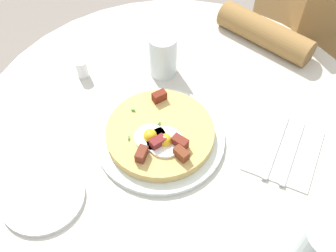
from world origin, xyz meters
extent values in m
plane|color=gray|center=(0.00, 0.00, 0.00)|extent=(6.00, 6.00, 0.00)
cylinder|color=beige|center=(0.00, 0.00, 0.73)|extent=(0.92, 0.92, 0.03)
cylinder|color=#333338|center=(0.00, 0.00, 0.36)|extent=(0.11, 0.11, 0.72)
cylinder|color=#333338|center=(0.00, 0.00, 0.01)|extent=(0.41, 0.41, 0.02)
cube|color=#2D2D33|center=(-0.45, 0.46, 0.23)|extent=(0.32, 0.28, 0.45)
cube|color=olive|center=(-0.45, 0.46, 0.69)|extent=(0.38, 0.22, 0.48)
cylinder|color=olive|center=(-0.25, 0.26, 0.78)|extent=(0.23, 0.23, 0.07)
cylinder|color=silver|center=(0.04, -0.04, 0.76)|extent=(0.28, 0.28, 0.01)
cylinder|color=tan|center=(0.04, -0.04, 0.77)|extent=(0.23, 0.23, 0.02)
cylinder|color=white|center=(0.06, -0.06, 0.79)|extent=(0.07, 0.07, 0.01)
sphere|color=yellow|center=(0.06, -0.06, 0.79)|extent=(0.03, 0.03, 0.03)
cylinder|color=white|center=(0.07, -0.03, 0.79)|extent=(0.08, 0.08, 0.01)
sphere|color=yellow|center=(0.07, -0.03, 0.79)|extent=(0.03, 0.03, 0.03)
cube|color=maroon|center=(0.10, -0.08, 0.79)|extent=(0.04, 0.03, 0.02)
cube|color=maroon|center=(0.08, 0.00, 0.79)|extent=(0.04, 0.04, 0.02)
cube|color=maroon|center=(-0.05, -0.03, 0.79)|extent=(0.03, 0.04, 0.02)
cube|color=brown|center=(0.11, 0.00, 0.79)|extent=(0.04, 0.03, 0.02)
cube|color=maroon|center=(0.08, -0.04, 0.79)|extent=(0.03, 0.04, 0.02)
cube|color=#387F2D|center=(-0.02, -0.09, 0.79)|extent=(0.00, 0.01, 0.00)
cube|color=#387F2D|center=(0.06, -0.10, 0.79)|extent=(0.01, 0.00, 0.00)
cube|color=#387F2D|center=(0.02, -0.04, 0.79)|extent=(0.01, 0.01, 0.00)
cylinder|color=white|center=(0.16, -0.28, 0.75)|extent=(0.17, 0.17, 0.01)
cube|color=white|center=(0.09, 0.22, 0.75)|extent=(0.22, 0.21, 0.00)
cube|color=silver|center=(0.10, 0.24, 0.76)|extent=(0.16, 0.10, 0.00)
cube|color=silver|center=(0.08, 0.21, 0.76)|extent=(0.16, 0.10, 0.00)
cylinder|color=silver|center=(-0.17, -0.02, 0.80)|extent=(0.07, 0.07, 0.11)
cylinder|color=white|center=(-0.17, -0.21, 0.77)|extent=(0.03, 0.03, 0.05)
camera|label=1|loc=(0.55, -0.06, 1.47)|focal=43.08mm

